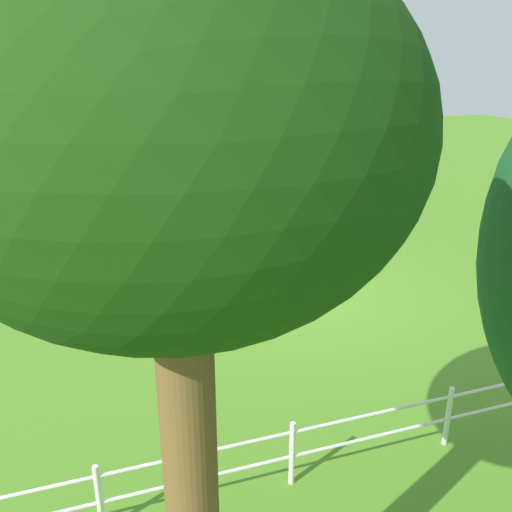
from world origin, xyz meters
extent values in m
plane|color=#508724|center=(0.00, 0.00, 0.00)|extent=(60.00, 60.00, 0.00)
cube|color=silver|center=(0.01, -0.72, 0.05)|extent=(0.26, 0.10, 0.10)
cylinder|color=tan|center=(0.05, -0.69, 0.24)|extent=(0.27, 0.32, 0.37)
cylinder|color=#363D5E|center=(-0.01, -0.71, 0.47)|extent=(0.35, 0.42, 0.37)
cube|color=silver|center=(-0.15, -0.49, 0.05)|extent=(0.26, 0.10, 0.10)
cylinder|color=tan|center=(-0.11, -0.46, 0.24)|extent=(0.27, 0.32, 0.37)
cylinder|color=#363D5E|center=(-0.15, -0.51, 0.47)|extent=(0.35, 0.42, 0.37)
cube|color=white|center=(-0.11, -0.63, 0.81)|extent=(0.53, 0.51, 0.58)
cylinder|color=white|center=(0.02, -0.78, 0.87)|extent=(0.15, 0.16, 0.29)
cylinder|color=white|center=(-0.20, -0.45, 0.87)|extent=(0.15, 0.16, 0.29)
cylinder|color=tan|center=(-0.05, -0.32, 0.69)|extent=(0.28, 0.23, 0.19)
cylinder|color=tan|center=(0.07, -0.77, 0.71)|extent=(0.15, 0.16, 0.27)
sphere|color=tan|center=(-0.02, -0.57, 1.17)|extent=(0.21, 0.21, 0.21)
cylinder|color=#271A2B|center=(-0.02, -0.57, 1.26)|extent=(0.22, 0.22, 0.07)
cylinder|color=#271A2B|center=(0.06, -0.51, 1.23)|extent=(0.12, 0.12, 0.02)
ellipsoid|color=tan|center=(1.83, 0.70, 0.47)|extent=(0.63, 0.44, 0.30)
ellipsoid|color=silver|center=(1.68, 0.66, 0.44)|extent=(0.15, 0.21, 0.18)
sphere|color=tan|center=(1.46, 0.59, 0.51)|extent=(0.17, 0.17, 0.17)
cone|color=tan|center=(1.38, 0.57, 0.49)|extent=(0.11, 0.11, 0.09)
cone|color=tan|center=(1.47, 0.65, 0.58)|extent=(0.06, 0.06, 0.07)
cone|color=tan|center=(1.50, 0.55, 0.58)|extent=(0.06, 0.06, 0.07)
cylinder|color=silver|center=(1.64, 0.74, 0.19)|extent=(0.09, 0.09, 0.38)
cylinder|color=silver|center=(1.69, 0.57, 0.19)|extent=(0.09, 0.09, 0.38)
cylinder|color=tan|center=(1.97, 0.83, 0.19)|extent=(0.09, 0.09, 0.38)
cylinder|color=tan|center=(2.02, 0.66, 0.19)|extent=(0.09, 0.09, 0.38)
cylinder|color=silver|center=(2.18, 0.80, 0.52)|extent=(0.21, 0.10, 0.23)
cylinder|color=yellow|center=(1.50, 0.60, 0.76)|extent=(0.29, 0.29, 0.05)
cylinder|color=yellow|center=(0.04, -0.23, 0.61)|extent=(0.27, 0.27, 0.10)
cylinder|color=white|center=(0.00, 4.59, 0.39)|extent=(0.06, 0.06, 0.78)
cylinder|color=white|center=(1.97, 4.59, 0.39)|extent=(0.06, 0.06, 0.78)
cylinder|color=white|center=(3.94, 4.59, 0.39)|extent=(0.06, 0.06, 0.78)
cylinder|color=white|center=(0.00, 4.59, 0.35)|extent=(15.76, 0.04, 0.04)
cylinder|color=white|center=(0.00, 4.59, 0.66)|extent=(15.76, 0.04, 0.04)
ellipsoid|color=#143A0B|center=(3.37, 6.37, 3.97)|extent=(2.32, 2.32, 1.86)
camera|label=1|loc=(3.79, 8.81, 4.28)|focal=37.41mm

